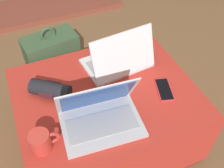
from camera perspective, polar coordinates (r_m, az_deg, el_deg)
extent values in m
plane|color=brown|center=(1.59, -1.10, -11.55)|extent=(14.00, 14.00, 0.00)
cube|color=maroon|center=(1.57, -1.11, -11.07)|extent=(0.83, 0.69, 0.05)
cube|color=#B22D23|center=(1.40, -1.23, -6.65)|extent=(0.86, 0.71, 0.35)
cube|color=#B7B7BC|center=(1.14, -2.26, -8.76)|extent=(0.36, 0.26, 0.02)
cube|color=#9E9EA3|center=(1.13, -2.19, -8.71)|extent=(0.31, 0.15, 0.00)
cube|color=#B7B7BC|center=(1.09, -3.39, -2.71)|extent=(0.35, 0.14, 0.21)
cube|color=#1E4799|center=(1.09, -3.32, -2.96)|extent=(0.31, 0.12, 0.19)
cube|color=silver|center=(1.41, 0.87, 4.66)|extent=(0.36, 0.26, 0.02)
cube|color=#9E9EA3|center=(1.41, 0.76, 5.08)|extent=(0.31, 0.15, 0.00)
cube|color=silver|center=(1.28, 2.63, 6.46)|extent=(0.34, 0.11, 0.22)
cube|color=black|center=(1.29, 2.52, 6.53)|extent=(0.30, 0.09, 0.19)
cube|color=red|center=(1.30, 11.27, -1.21)|extent=(0.11, 0.16, 0.01)
cube|color=black|center=(1.30, 11.30, -1.07)|extent=(0.10, 0.15, 0.00)
cube|color=#385133|center=(1.71, -12.38, 3.90)|extent=(0.33, 0.21, 0.44)
cube|color=#2F452B|center=(1.84, -13.14, 3.69)|extent=(0.26, 0.09, 0.20)
torus|color=#385133|center=(1.56, -13.79, 10.50)|extent=(0.09, 0.03, 0.09)
cylinder|color=black|center=(1.26, -13.30, -1.19)|extent=(0.20, 0.18, 0.08)
cube|color=#441B20|center=(1.26, -13.30, -1.19)|extent=(0.11, 0.12, 0.02)
cylinder|color=red|center=(1.09, -15.29, -12.03)|extent=(0.08, 0.08, 0.09)
torus|color=red|center=(1.09, -12.95, -11.36)|extent=(0.07, 0.02, 0.07)
cube|color=brown|center=(2.72, -14.12, 15.88)|extent=(1.40, 0.50, 0.04)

